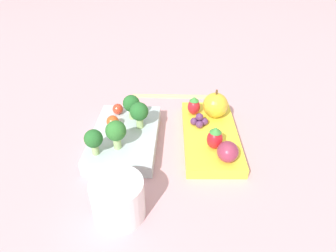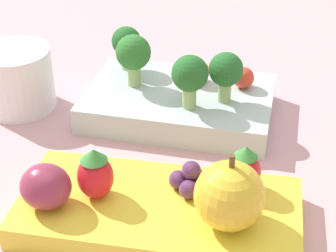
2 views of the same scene
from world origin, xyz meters
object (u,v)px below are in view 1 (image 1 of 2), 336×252
at_px(strawberry_1, 194,106).
at_px(cherry_tomato_0, 113,121).
at_px(apple, 215,105).
at_px(chopsticks_pair, 177,96).
at_px(broccoli_floret_0, 139,113).
at_px(cherry_tomato_1, 118,109).
at_px(bento_box_savoury, 125,137).
at_px(plum, 228,152).
at_px(broccoli_floret_3, 116,132).
at_px(grape_cluster, 199,121).
at_px(broccoli_floret_1, 94,139).
at_px(strawberry_0, 215,138).
at_px(broccoli_floret_2, 131,104).
at_px(drinking_cup, 118,199).
at_px(bento_box_fruit, 210,137).

bearing_deg(strawberry_1, cherry_tomato_0, 110.40).
xyz_separation_m(apple, chopsticks_pair, (0.11, 0.08, -0.04)).
height_order(broccoli_floret_0, cherry_tomato_1, broccoli_floret_0).
height_order(bento_box_savoury, broccoli_floret_0, broccoli_floret_0).
height_order(cherry_tomato_0, chopsticks_pair, cherry_tomato_0).
bearing_deg(plum, broccoli_floret_0, 63.15).
bearing_deg(broccoli_floret_3, grape_cluster, -60.26).
bearing_deg(apple, cherry_tomato_1, 92.19).
relative_size(broccoli_floret_1, strawberry_1, 1.19).
relative_size(strawberry_0, chopsticks_pair, 0.20).
height_order(broccoli_floret_1, grape_cluster, broccoli_floret_1).
bearing_deg(bento_box_savoury, broccoli_floret_2, -11.20).
bearing_deg(broccoli_floret_1, apple, -58.12).
height_order(strawberry_1, plum, strawberry_1).
bearing_deg(strawberry_0, strawberry_1, 16.04).
bearing_deg(apple, broccoli_floret_0, 111.09).
bearing_deg(broccoli_floret_2, strawberry_1, -76.31).
bearing_deg(broccoli_floret_0, plum, -116.85).
height_order(bento_box_savoury, apple, apple).
xyz_separation_m(bento_box_savoury, broccoli_floret_3, (-0.05, 0.00, 0.05)).
bearing_deg(broccoli_floret_2, cherry_tomato_1, 63.56).
bearing_deg(plum, broccoli_floret_2, 57.07).
height_order(cherry_tomato_1, strawberry_1, strawberry_1).
bearing_deg(plum, grape_cluster, 21.68).
distance_m(plum, chopsticks_pair, 0.26).
distance_m(broccoli_floret_1, drinking_cup, 0.12).
relative_size(bento_box_savoury, broccoli_floret_3, 3.48).
bearing_deg(plum, strawberry_0, 29.31).
bearing_deg(broccoli_floret_0, broccoli_floret_3, 151.43).
bearing_deg(bento_box_savoury, chopsticks_pair, -28.19).
bearing_deg(strawberry_1, grape_cluster, -167.13).
xyz_separation_m(apple, strawberry_1, (0.01, 0.04, -0.01)).
height_order(apple, chopsticks_pair, apple).
bearing_deg(cherry_tomato_0, broccoli_floret_2, -49.53).
bearing_deg(chopsticks_pair, strawberry_1, -161.55).
height_order(bento_box_fruit, strawberry_0, strawberry_0).
xyz_separation_m(bento_box_fruit, grape_cluster, (0.02, 0.02, 0.02)).
bearing_deg(chopsticks_pair, strawberry_0, -162.77).
bearing_deg(cherry_tomato_0, chopsticks_pair, -36.52).
xyz_separation_m(broccoli_floret_2, cherry_tomato_1, (0.02, 0.03, -0.02)).
relative_size(broccoli_floret_3, strawberry_0, 1.25).
relative_size(broccoli_floret_0, chopsticks_pair, 0.25).
height_order(broccoli_floret_3, chopsticks_pair, broccoli_floret_3).
relative_size(broccoli_floret_2, strawberry_0, 1.16).
distance_m(broccoli_floret_2, cherry_tomato_1, 0.04).
relative_size(bento_box_fruit, broccoli_floret_2, 4.33).
relative_size(broccoli_floret_0, strawberry_0, 1.22).
height_order(cherry_tomato_0, plum, plum).
bearing_deg(grape_cluster, bento_box_savoury, 104.35).
bearing_deg(plum, drinking_cup, 121.16).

